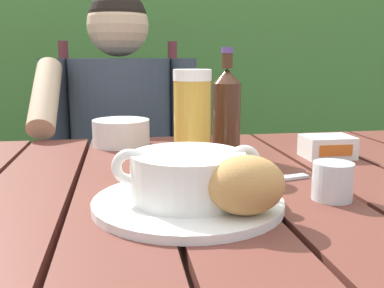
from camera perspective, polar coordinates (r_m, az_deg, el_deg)
dining_table at (r=0.80m, az=1.20°, el=-11.75°), size 1.28×0.85×0.78m
hedge_backdrop at (r=2.50m, az=-3.74°, el=16.00°), size 3.56×0.90×2.91m
chair_near_diner at (r=1.66m, az=-8.85°, el=-6.15°), size 0.44×0.43×1.04m
person_eating at (r=1.41m, az=-9.16°, el=-0.55°), size 0.48×0.47×1.19m
serving_plate at (r=0.63m, az=-0.53°, el=-7.54°), size 0.27×0.27×0.01m
soup_bowl at (r=0.62m, az=-0.53°, el=-3.96°), size 0.21×0.16×0.07m
bread_roll at (r=0.56m, az=6.96°, el=-5.28°), size 0.10×0.08×0.08m
beer_glass at (r=0.84m, az=0.11°, el=3.32°), size 0.07×0.07×0.19m
beer_bottle at (r=0.93m, az=4.48°, el=4.26°), size 0.06×0.06×0.23m
water_glass_small at (r=0.69m, az=17.66°, el=-4.57°), size 0.06×0.06×0.06m
butter_tub at (r=0.97m, az=17.05°, el=-0.34°), size 0.10×0.08×0.05m
table_knife at (r=0.75m, az=9.08°, el=-4.67°), size 0.15×0.06×0.01m
diner_bowl at (r=1.06m, az=-9.11°, el=1.47°), size 0.13×0.13×0.06m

